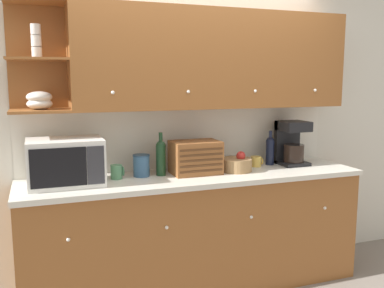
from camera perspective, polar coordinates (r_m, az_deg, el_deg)
The scene contains 14 objects.
ground_plane at distance 4.01m, azimuth -1.09°, elevation -16.57°, with size 24.00×24.00×0.00m, color slate.
wall_back at distance 3.68m, azimuth -1.30°, elevation 2.25°, with size 5.12×0.06×2.60m.
counter_unit at distance 3.56m, azimuth 0.52°, elevation -11.58°, with size 2.74×0.64×0.96m.
backsplash_panel at distance 3.66m, azimuth -1.11°, elevation 0.87°, with size 2.72×0.01×0.52m.
upper_cabinets at distance 3.54m, azimuth 2.34°, elevation 11.15°, with size 2.72×0.36×0.79m.
microwave at distance 3.20m, azimuth -16.50°, elevation -2.33°, with size 0.53×0.38×0.33m.
mug_blue_second at distance 3.32m, azimuth -9.99°, elevation -3.68°, with size 0.10×0.09×0.11m.
storage_canister at distance 3.37m, azimuth -6.77°, elevation -2.86°, with size 0.13×0.13×0.17m.
wine_bottle at distance 3.38m, azimuth -4.18°, elevation -1.63°, with size 0.08×0.08×0.34m.
bread_box at distance 3.44m, azimuth 0.46°, elevation -1.79°, with size 0.39×0.27×0.26m.
fruit_basket at distance 3.56m, azimuth 5.94°, elevation -2.70°, with size 0.26×0.26×0.17m.
mug at distance 3.77m, azimuth 8.55°, elevation -2.30°, with size 0.11×0.09×0.09m.
second_wine_bottle at distance 3.85m, azimuth 10.36°, elevation -0.72°, with size 0.07×0.07×0.30m.
coffee_maker at distance 3.90m, azimuth 13.11°, elevation 0.17°, with size 0.24×0.24×0.39m.
Camera 1 is at (-1.17, -3.43, 1.72)m, focal length 40.00 mm.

